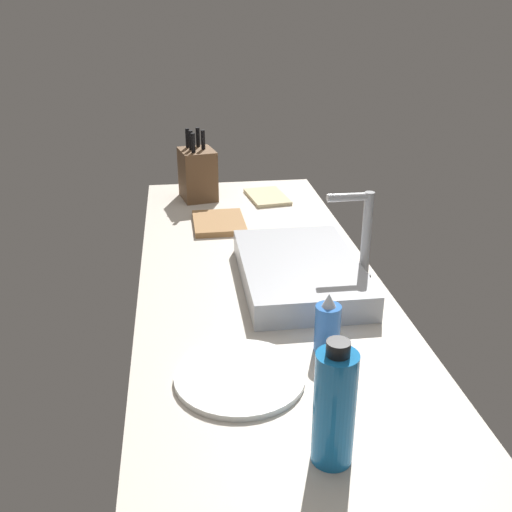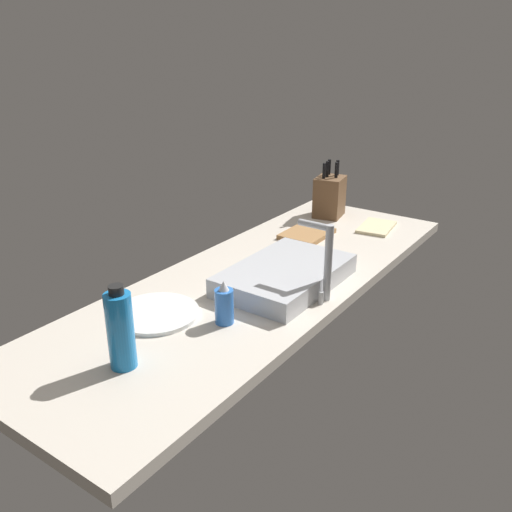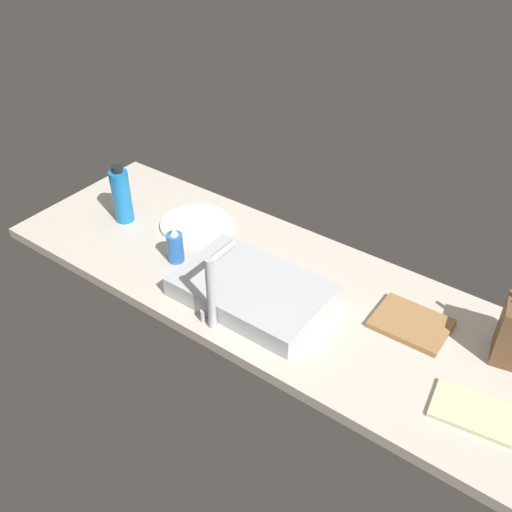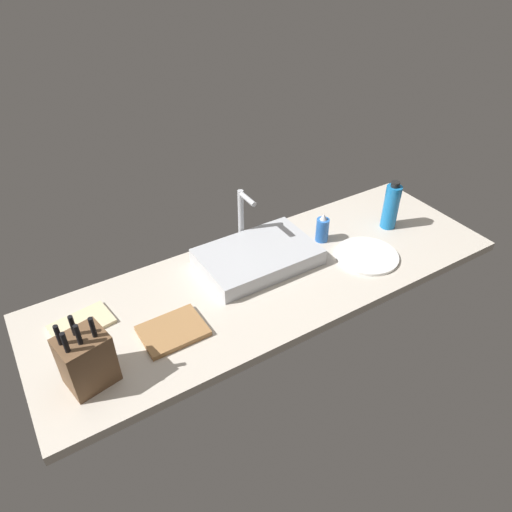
{
  "view_description": "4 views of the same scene",
  "coord_description": "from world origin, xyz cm",
  "px_view_note": "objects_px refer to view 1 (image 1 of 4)",
  "views": [
    {
      "loc": [
        132.17,
        -19.16,
        71.06
      ],
      "look_at": [
        -4.45,
        -0.92,
        9.88
      ],
      "focal_mm": 41.87,
      "sensor_mm": 36.0,
      "label": 1
    },
    {
      "loc": [
        134.2,
        92.96,
        78.45
      ],
      "look_at": [
        -1.4,
        -2.42,
        10.29
      ],
      "focal_mm": 38.0,
      "sensor_mm": 36.0,
      "label": 2
    },
    {
      "loc": [
        -76.74,
        112.01,
        117.52
      ],
      "look_at": [
        3.38,
        2.04,
        12.96
      ],
      "focal_mm": 39.94,
      "sensor_mm": 36.0,
      "label": 3
    },
    {
      "loc": [
        -78.09,
        -114.29,
        116.76
      ],
      "look_at": [
        -5.5,
        3.13,
        13.02
      ],
      "focal_mm": 33.19,
      "sensor_mm": 36.0,
      "label": 4
    }
  ],
  "objects_px": {
    "soap_bottle": "(328,326)",
    "cutting_board": "(219,223)",
    "faucet": "(362,232)",
    "water_bottle": "(334,407)",
    "dinner_plate": "(240,377)",
    "dish_towel": "(267,197)",
    "knife_block": "(198,174)",
    "sink_basin": "(299,271)"
  },
  "relations": [
    {
      "from": "dinner_plate",
      "to": "dish_towel",
      "type": "relative_size",
      "value": 1.28
    },
    {
      "from": "faucet",
      "to": "knife_block",
      "type": "bearing_deg",
      "value": -153.19
    },
    {
      "from": "cutting_board",
      "to": "dish_towel",
      "type": "xyz_separation_m",
      "value": [
        -0.25,
        0.19,
        -0.0
      ]
    },
    {
      "from": "knife_block",
      "to": "soap_bottle",
      "type": "bearing_deg",
      "value": 0.65
    },
    {
      "from": "knife_block",
      "to": "cutting_board",
      "type": "height_order",
      "value": "knife_block"
    },
    {
      "from": "cutting_board",
      "to": "dish_towel",
      "type": "bearing_deg",
      "value": 142.03
    },
    {
      "from": "faucet",
      "to": "dish_towel",
      "type": "bearing_deg",
      "value": -169.6
    },
    {
      "from": "knife_block",
      "to": "dish_towel",
      "type": "height_order",
      "value": "knife_block"
    },
    {
      "from": "faucet",
      "to": "knife_block",
      "type": "distance_m",
      "value": 0.82
    },
    {
      "from": "knife_block",
      "to": "cutting_board",
      "type": "xyz_separation_m",
      "value": [
        0.28,
        0.05,
        -0.08
      ]
    },
    {
      "from": "cutting_board",
      "to": "soap_bottle",
      "type": "bearing_deg",
      "value": 12.58
    },
    {
      "from": "cutting_board",
      "to": "dinner_plate",
      "type": "height_order",
      "value": "cutting_board"
    },
    {
      "from": "soap_bottle",
      "to": "water_bottle",
      "type": "relative_size",
      "value": 0.6
    },
    {
      "from": "faucet",
      "to": "soap_bottle",
      "type": "height_order",
      "value": "faucet"
    },
    {
      "from": "sink_basin",
      "to": "dish_towel",
      "type": "xyz_separation_m",
      "value": [
        -0.68,
        0.02,
        -0.03
      ]
    },
    {
      "from": "sink_basin",
      "to": "faucet",
      "type": "distance_m",
      "value": 0.18
    },
    {
      "from": "dinner_plate",
      "to": "dish_towel",
      "type": "height_order",
      "value": "same"
    },
    {
      "from": "sink_basin",
      "to": "dish_towel",
      "type": "height_order",
      "value": "sink_basin"
    },
    {
      "from": "soap_bottle",
      "to": "cutting_board",
      "type": "bearing_deg",
      "value": -167.42
    },
    {
      "from": "soap_bottle",
      "to": "dish_towel",
      "type": "distance_m",
      "value": 0.99
    },
    {
      "from": "knife_block",
      "to": "water_bottle",
      "type": "distance_m",
      "value": 1.34
    },
    {
      "from": "faucet",
      "to": "dinner_plate",
      "type": "xyz_separation_m",
      "value": [
        0.37,
        -0.34,
        -0.13
      ]
    },
    {
      "from": "faucet",
      "to": "dish_towel",
      "type": "relative_size",
      "value": 1.23
    },
    {
      "from": "water_bottle",
      "to": "dinner_plate",
      "type": "bearing_deg",
      "value": -152.22
    },
    {
      "from": "dinner_plate",
      "to": "soap_bottle",
      "type": "bearing_deg",
      "value": 113.12
    },
    {
      "from": "faucet",
      "to": "dish_towel",
      "type": "xyz_separation_m",
      "value": [
        -0.7,
        -0.13,
        -0.13
      ]
    },
    {
      "from": "sink_basin",
      "to": "cutting_board",
      "type": "height_order",
      "value": "sink_basin"
    },
    {
      "from": "sink_basin",
      "to": "water_bottle",
      "type": "distance_m",
      "value": 0.63
    },
    {
      "from": "faucet",
      "to": "soap_bottle",
      "type": "xyz_separation_m",
      "value": [
        0.29,
        -0.15,
        -0.08
      ]
    },
    {
      "from": "sink_basin",
      "to": "cutting_board",
      "type": "bearing_deg",
      "value": -158.48
    },
    {
      "from": "dinner_plate",
      "to": "knife_block",
      "type": "bearing_deg",
      "value": -178.51
    },
    {
      "from": "water_bottle",
      "to": "dinner_plate",
      "type": "relative_size",
      "value": 0.86
    },
    {
      "from": "knife_block",
      "to": "dinner_plate",
      "type": "distance_m",
      "value": 1.11
    },
    {
      "from": "water_bottle",
      "to": "dish_towel",
      "type": "xyz_separation_m",
      "value": [
        -1.3,
        0.09,
        -0.09
      ]
    },
    {
      "from": "faucet",
      "to": "water_bottle",
      "type": "distance_m",
      "value": 0.64
    },
    {
      "from": "sink_basin",
      "to": "cutting_board",
      "type": "relative_size",
      "value": 2.16
    },
    {
      "from": "sink_basin",
      "to": "water_bottle",
      "type": "xyz_separation_m",
      "value": [
        0.62,
        -0.07,
        0.07
      ]
    },
    {
      "from": "soap_bottle",
      "to": "dish_towel",
      "type": "height_order",
      "value": "soap_bottle"
    },
    {
      "from": "soap_bottle",
      "to": "dinner_plate",
      "type": "height_order",
      "value": "soap_bottle"
    },
    {
      "from": "sink_basin",
      "to": "dinner_plate",
      "type": "xyz_separation_m",
      "value": [
        0.39,
        -0.19,
        -0.03
      ]
    },
    {
      "from": "faucet",
      "to": "cutting_board",
      "type": "height_order",
      "value": "faucet"
    },
    {
      "from": "cutting_board",
      "to": "dinner_plate",
      "type": "xyz_separation_m",
      "value": [
        0.82,
        -0.02,
        -0.0
      ]
    }
  ]
}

